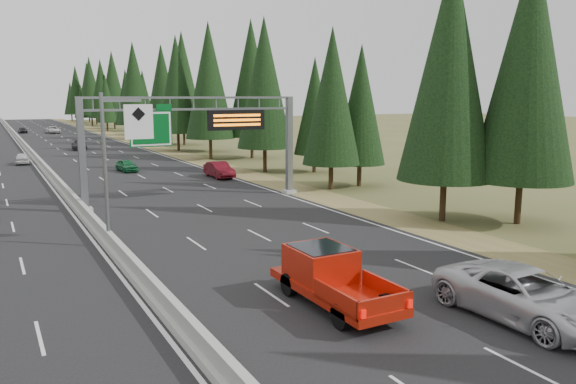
{
  "coord_description": "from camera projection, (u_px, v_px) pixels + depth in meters",
  "views": [
    {
      "loc": [
        -5.31,
        -4.62,
        7.88
      ],
      "look_at": [
        7.99,
        20.0,
        3.11
      ],
      "focal_mm": 35.0,
      "sensor_mm": 36.0,
      "label": 1
    }
  ],
  "objects": [
    {
      "name": "shoulder_right",
      "position": [
        158.0,
        149.0,
        85.54
      ],
      "size": [
        3.6,
        260.0,
        0.06
      ],
      "primitive_type": "cube",
      "color": "olive",
      "rests_on": "ground"
    },
    {
      "name": "car_ahead_green",
      "position": [
        127.0,
        165.0,
        59.02
      ],
      "size": [
        1.88,
        3.89,
        1.28
      ],
      "primitive_type": "imported",
      "rotation": [
        0.0,
        0.0,
        0.1
      ],
      "color": "#166133",
      "rests_on": "road"
    },
    {
      "name": "silver_minivan",
      "position": [
        524.0,
        295.0,
        19.74
      ],
      "size": [
        3.24,
        6.67,
        1.83
      ],
      "primitive_type": "imported",
      "rotation": [
        0.0,
        0.0,
        0.03
      ],
      "color": "#B5B4BA",
      "rests_on": "road"
    },
    {
      "name": "tree_row_right",
      "position": [
        215.0,
        83.0,
        74.13
      ],
      "size": [
        11.92,
        242.18,
        18.82
      ],
      "color": "black",
      "rests_on": "ground"
    },
    {
      "name": "hov_sign_pole",
      "position": [
        116.0,
        158.0,
        28.96
      ],
      "size": [
        2.8,
        0.5,
        8.0
      ],
      "color": "slate",
      "rests_on": "road"
    },
    {
      "name": "car_ahead_dkred",
      "position": [
        219.0,
        170.0,
        54.49
      ],
      "size": [
        1.63,
        4.65,
        1.53
      ],
      "primitive_type": "imported",
      "rotation": [
        0.0,
        0.0,
        0.0
      ],
      "color": "#590C15",
      "rests_on": "road"
    },
    {
      "name": "car_ahead_far",
      "position": [
        23.0,
        130.0,
        120.63
      ],
      "size": [
        1.77,
        3.84,
        1.27
      ],
      "primitive_type": "imported",
      "rotation": [
        0.0,
        0.0,
        0.07
      ],
      "color": "black",
      "rests_on": "road"
    },
    {
      "name": "median_barrier",
      "position": [
        30.0,
        151.0,
        77.14
      ],
      "size": [
        0.7,
        260.0,
        0.85
      ],
      "color": "#9A9A94",
      "rests_on": "road"
    },
    {
      "name": "car_ahead_white",
      "position": [
        53.0,
        130.0,
        120.25
      ],
      "size": [
        2.96,
        5.48,
        1.46
      ],
      "primitive_type": "imported",
      "rotation": [
        0.0,
        0.0,
        0.1
      ],
      "color": "silver",
      "rests_on": "road"
    },
    {
      "name": "road",
      "position": [
        30.0,
        154.0,
        77.2
      ],
      "size": [
        32.0,
        260.0,
        0.08
      ],
      "primitive_type": "cube",
      "color": "black",
      "rests_on": "ground"
    },
    {
      "name": "red_pickup",
      "position": [
        327.0,
        273.0,
        21.44
      ],
      "size": [
        2.25,
        6.31,
        2.06
      ],
      "color": "black",
      "rests_on": "road"
    },
    {
      "name": "sign_gantry",
      "position": [
        203.0,
        132.0,
        41.37
      ],
      "size": [
        16.75,
        0.98,
        7.8
      ],
      "color": "slate",
      "rests_on": "road"
    },
    {
      "name": "car_onc_white",
      "position": [
        23.0,
        158.0,
        65.49
      ],
      "size": [
        1.9,
        4.03,
        1.33
      ],
      "primitive_type": "imported",
      "rotation": [
        0.0,
        0.0,
        3.05
      ],
      "color": "silver",
      "rests_on": "road"
    },
    {
      "name": "car_ahead_dkgrey",
      "position": [
        79.0,
        145.0,
        83.11
      ],
      "size": [
        2.55,
        5.21,
        1.46
      ],
      "primitive_type": "imported",
      "rotation": [
        0.0,
        0.0,
        -0.1
      ],
      "color": "black",
      "rests_on": "road"
    }
  ]
}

